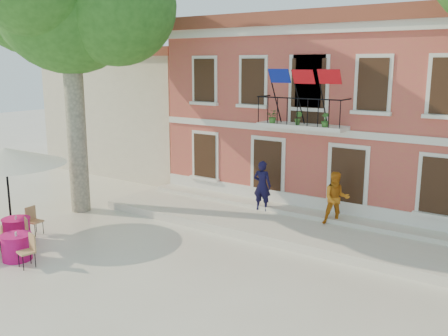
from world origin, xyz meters
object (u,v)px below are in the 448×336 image
(plane_tree_west, at_px, (68,0))
(cafe_table_0, at_px, (17,246))
(pedestrian_orange, at_px, (336,198))
(pedestrian_navy, at_px, (262,186))
(patio_umbrella, at_px, (5,157))
(cafe_table_1, at_px, (17,229))

(plane_tree_west, xyz_separation_m, cafe_table_0, (2.51, -4.41, -7.48))
(pedestrian_orange, distance_m, cafe_table_0, 10.19)
(pedestrian_orange, bearing_deg, plane_tree_west, 168.23)
(pedestrian_navy, distance_m, pedestrian_orange, 2.92)
(pedestrian_navy, bearing_deg, plane_tree_west, 19.62)
(pedestrian_orange, bearing_deg, cafe_table_0, -162.38)
(plane_tree_west, xyz_separation_m, patio_umbrella, (0.10, -3.06, -5.27))
(patio_umbrella, bearing_deg, plane_tree_west, 91.93)
(plane_tree_west, height_order, cafe_table_1, plane_tree_west)
(pedestrian_navy, relative_size, cafe_table_1, 1.01)
(pedestrian_navy, height_order, pedestrian_orange, pedestrian_navy)
(cafe_table_0, relative_size, cafe_table_1, 1.06)
(plane_tree_west, xyz_separation_m, pedestrian_orange, (9.25, 3.18, -6.69))
(pedestrian_orange, relative_size, cafe_table_1, 0.98)
(pedestrian_orange, relative_size, cafe_table_0, 0.93)
(pedestrian_orange, bearing_deg, pedestrian_navy, 148.27)
(plane_tree_west, height_order, pedestrian_orange, plane_tree_west)
(plane_tree_west, bearing_deg, pedestrian_navy, 27.02)
(plane_tree_west, distance_m, pedestrian_orange, 11.85)
(pedestrian_orange, height_order, cafe_table_0, pedestrian_orange)
(plane_tree_west, bearing_deg, patio_umbrella, -88.07)
(plane_tree_west, bearing_deg, cafe_table_0, -60.41)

